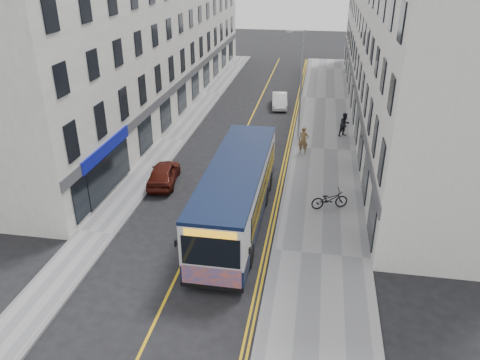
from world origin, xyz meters
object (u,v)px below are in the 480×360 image
at_px(car_white, 280,100).
at_px(streetlamp, 300,82).
at_px(pedestrian_near, 303,141).
at_px(car_maroon, 164,173).
at_px(bicycle, 330,199).
at_px(city_bus, 237,192).
at_px(pedestrian_far, 345,125).

bearing_deg(car_white, streetlamp, -81.43).
height_order(pedestrian_near, car_maroon, pedestrian_near).
distance_m(streetlamp, bicycle, 11.62).
bearing_deg(car_maroon, pedestrian_near, -151.12).
xyz_separation_m(city_bus, car_maroon, (-5.23, 3.92, -1.18)).
bearing_deg(bicycle, car_white, -6.25).
distance_m(streetlamp, city_bus, 13.47).
bearing_deg(car_white, city_bus, -96.98).
distance_m(city_bus, pedestrian_far, 15.11).
distance_m(bicycle, car_maroon, 10.11).
height_order(city_bus, pedestrian_near, city_bus).
height_order(bicycle, pedestrian_near, pedestrian_near).
relative_size(city_bus, bicycle, 5.67).
xyz_separation_m(city_bus, pedestrian_far, (5.85, 13.90, -0.82)).
bearing_deg(car_maroon, city_bus, 135.98).
relative_size(bicycle, car_white, 0.54).
xyz_separation_m(streetlamp, pedestrian_near, (0.59, -3.16, -3.30)).
relative_size(streetlamp, car_maroon, 2.03).
bearing_deg(car_maroon, car_white, -115.06).
bearing_deg(city_bus, streetlamp, 79.80).
xyz_separation_m(bicycle, pedestrian_near, (-1.81, 7.58, 0.42)).
bearing_deg(bicycle, car_maroon, 60.80).
xyz_separation_m(streetlamp, city_bus, (-2.34, -13.02, -2.53)).
distance_m(pedestrian_near, pedestrian_far, 4.99).
height_order(streetlamp, pedestrian_far, streetlamp).
bearing_deg(pedestrian_near, bicycle, -67.90).
relative_size(bicycle, pedestrian_near, 1.07).
height_order(city_bus, car_maroon, city_bus).
height_order(streetlamp, car_white, streetlamp).
relative_size(pedestrian_near, car_white, 0.51).
height_order(pedestrian_near, car_white, pedestrian_near).
height_order(city_bus, bicycle, city_bus).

